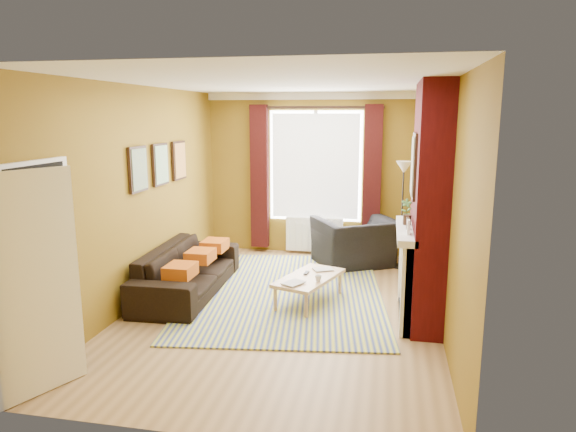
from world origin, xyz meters
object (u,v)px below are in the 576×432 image
Objects in this scene: coffee_table at (309,279)px; wicker_stool at (352,255)px; armchair at (355,242)px; floor_lamp at (403,184)px; sofa at (188,270)px.

wicker_stool reaches higher than coffee_table.
floor_lamp reaches higher than armchair.
armchair is at bearing 94.64° from coffee_table.
armchair is 1.91m from coffee_table.
armchair is (2.17, 1.78, 0.06)m from sofa.
sofa is 2.70m from wicker_stool.
armchair is at bearing -52.80° from sofa.
wicker_stool is (-0.04, -0.13, -0.18)m from armchair.
wicker_stool is at bearing -54.32° from sofa.
armchair reaches higher than sofa.
armchair is 0.23m from wicker_stool.
coffee_table is (1.71, -0.07, -0.00)m from sofa.
sofa is at bearing -142.28° from wicker_stool.
coffee_table is 0.71× the size of floor_lamp.
sofa is at bearing 9.02° from armchair.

